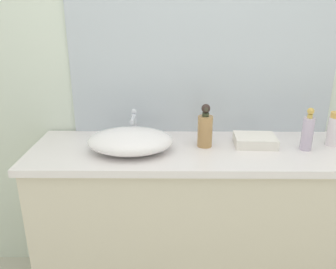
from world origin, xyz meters
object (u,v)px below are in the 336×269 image
soap_dispenser (205,129)px  lotion_bottle (334,129)px  sink_basin (130,141)px  perfume_bottle (308,132)px  folded_hand_towel (255,140)px

soap_dispenser → lotion_bottle: bearing=1.7°
sink_basin → lotion_bottle: 1.03m
sink_basin → perfume_bottle: (0.86, 0.03, 0.04)m
folded_hand_towel → sink_basin: bearing=-172.2°
sink_basin → perfume_bottle: size_ratio=1.93×
lotion_bottle → perfume_bottle: size_ratio=0.81×
soap_dispenser → lotion_bottle: size_ratio=1.27×
perfume_bottle → sink_basin: bearing=-178.1°
perfume_bottle → folded_hand_towel: bearing=166.3°
sink_basin → lotion_bottle: bearing=5.0°
perfume_bottle → folded_hand_towel: 0.25m
soap_dispenser → folded_hand_towel: (0.26, 0.02, -0.07)m
lotion_bottle → folded_hand_towel: 0.40m
soap_dispenser → sink_basin: bearing=-169.2°
soap_dispenser → lotion_bottle: soap_dispenser is taller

